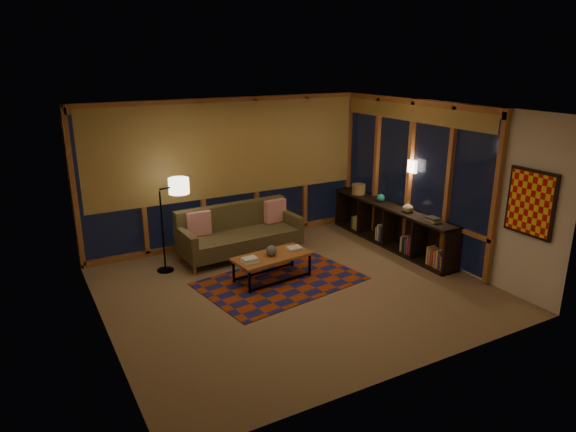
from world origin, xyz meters
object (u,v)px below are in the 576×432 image
sofa (240,232)px  bookshelf (391,226)px  coffee_table (272,267)px  floor_lamp (162,227)px

sofa → bookshelf: size_ratio=0.69×
sofa → bookshelf: sofa is taller
sofa → bookshelf: (2.65, -0.89, -0.05)m
coffee_table → floor_lamp: 1.90m
coffee_table → floor_lamp: size_ratio=0.81×
sofa → floor_lamp: bearing=177.9°
sofa → coffee_table: sofa is taller
floor_lamp → bookshelf: bearing=-25.9°
coffee_table → floor_lamp: bearing=133.4°
coffee_table → sofa: bearing=84.3°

